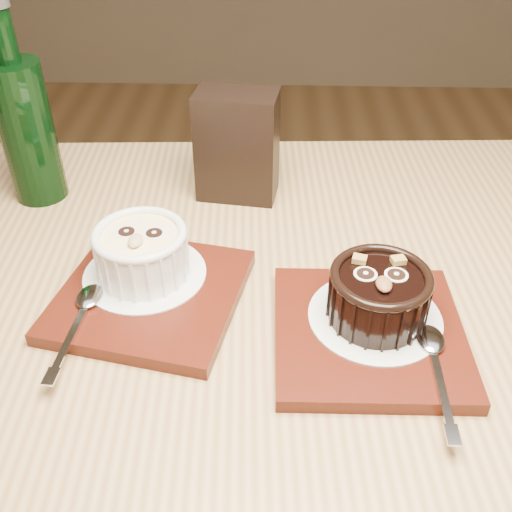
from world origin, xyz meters
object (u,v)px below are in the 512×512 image
at_px(tray_right, 369,334).
at_px(condiment_stand, 237,146).
at_px(tray_left, 150,295).
at_px(ramekin_dark, 379,293).
at_px(ramekin_white, 142,251).
at_px(table, 263,385).
at_px(green_bottle, 26,127).

xyz_separation_m(tray_right, condiment_stand, (-0.14, 0.27, 0.06)).
bearing_deg(tray_right, tray_left, 167.49).
xyz_separation_m(tray_left, ramekin_dark, (0.23, -0.03, 0.04)).
bearing_deg(condiment_stand, ramekin_white, -114.75).
relative_size(ramekin_dark, condiment_stand, 0.69).
distance_m(table, condiment_stand, 0.30).
relative_size(ramekin_dark, green_bottle, 0.39).
relative_size(tray_left, ramekin_white, 1.86).
distance_m(ramekin_white, condiment_stand, 0.21).
bearing_deg(table, tray_right, -9.05).
distance_m(tray_right, green_bottle, 0.48).
distance_m(ramekin_white, green_bottle, 0.25).
distance_m(table, green_bottle, 0.42).
bearing_deg(condiment_stand, table, -81.10).
relative_size(ramekin_white, condiment_stand, 0.69).
bearing_deg(table, green_bottle, 141.36).
relative_size(table, ramekin_white, 12.75).
distance_m(table, ramekin_white, 0.20).
bearing_deg(ramekin_dark, condiment_stand, 120.98).
height_order(tray_left, green_bottle, green_bottle).
bearing_deg(tray_left, ramekin_dark, -8.61).
xyz_separation_m(tray_right, green_bottle, (-0.40, 0.25, 0.09)).
relative_size(tray_left, ramekin_dark, 1.87).
xyz_separation_m(ramekin_dark, green_bottle, (-0.41, 0.24, 0.05)).
distance_m(tray_right, condiment_stand, 0.31).
bearing_deg(ramekin_dark, table, 179.54).
bearing_deg(condiment_stand, ramekin_dark, -59.49).
height_order(tray_left, ramekin_white, ramekin_white).
relative_size(tray_right, green_bottle, 0.72).
relative_size(table, green_bottle, 4.97).
height_order(tray_left, tray_right, same).
height_order(table, tray_left, tray_left).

